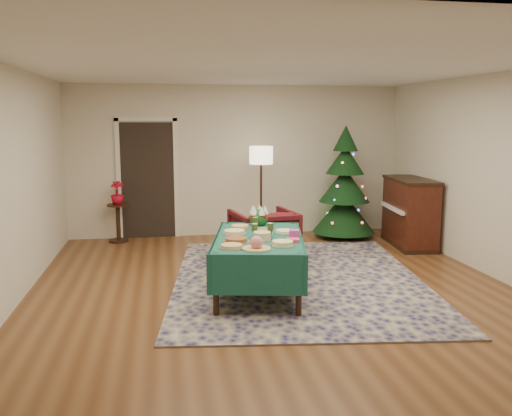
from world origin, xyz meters
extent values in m
plane|color=#593319|center=(0.00, 0.00, 0.00)|extent=(7.00, 7.00, 0.00)
plane|color=white|center=(0.00, 0.00, 2.70)|extent=(7.00, 7.00, 0.00)
plane|color=beige|center=(0.00, 3.50, 1.35)|extent=(6.00, 0.00, 6.00)
plane|color=beige|center=(0.00, -3.50, 1.35)|extent=(6.00, 0.00, 6.00)
plane|color=beige|center=(-3.00, 0.00, 1.35)|extent=(0.00, 7.00, 7.00)
plane|color=beige|center=(3.00, 0.00, 1.35)|extent=(0.00, 7.00, 7.00)
cube|color=black|center=(-1.60, 3.48, 1.02)|extent=(0.92, 0.02, 2.04)
cube|color=silver|center=(-2.10, 3.48, 1.05)|extent=(0.08, 0.04, 2.14)
cube|color=silver|center=(-1.10, 3.48, 1.05)|extent=(0.08, 0.04, 2.14)
cube|color=silver|center=(-1.60, 3.48, 2.10)|extent=(1.08, 0.04, 0.08)
cube|color=#121345|center=(0.40, 0.49, 0.01)|extent=(3.69, 4.56, 0.02)
cylinder|color=black|center=(-0.80, -0.68, 0.35)|extent=(0.07, 0.07, 0.70)
cylinder|color=black|center=(-0.49, 0.92, 0.35)|extent=(0.07, 0.07, 0.70)
cylinder|color=black|center=(0.07, -0.85, 0.35)|extent=(0.07, 0.07, 0.70)
cylinder|color=black|center=(0.38, 0.76, 0.35)|extent=(0.07, 0.07, 0.70)
cube|color=#164E3F|center=(-0.21, 0.04, 0.69)|extent=(1.35, 1.95, 0.04)
cube|color=#164E3F|center=(-0.04, 0.91, 0.48)|extent=(1.05, 0.23, 0.44)
cube|color=#164E3F|center=(-0.38, -0.83, 0.48)|extent=(1.05, 0.23, 0.44)
cube|color=#164E3F|center=(0.29, -0.06, 0.48)|extent=(0.37, 1.79, 0.44)
cube|color=#164E3F|center=(-0.71, 0.13, 0.48)|extent=(0.37, 1.79, 0.44)
cylinder|color=silver|center=(-0.61, -0.52, 0.71)|extent=(0.28, 0.28, 0.01)
cylinder|color=tan|center=(-0.61, -0.52, 0.73)|extent=(0.23, 0.23, 0.03)
cylinder|color=silver|center=(-0.35, -0.62, 0.71)|extent=(0.32, 0.32, 0.01)
sphere|color=#CC727A|center=(-0.35, -0.62, 0.79)|extent=(0.14, 0.14, 0.14)
cylinder|color=silver|center=(-0.04, -0.50, 0.71)|extent=(0.27, 0.27, 0.01)
cylinder|color=#D8D172|center=(-0.04, -0.50, 0.74)|extent=(0.23, 0.23, 0.05)
cylinder|color=silver|center=(-0.52, -0.21, 0.71)|extent=(0.30, 0.30, 0.01)
cylinder|color=brown|center=(-0.52, -0.21, 0.73)|extent=(0.25, 0.25, 0.04)
cylinder|color=silver|center=(-0.21, -0.17, 0.71)|extent=(0.24, 0.24, 0.01)
cylinder|color=tan|center=(-0.21, -0.17, 0.76)|extent=(0.21, 0.21, 0.08)
cylinder|color=silver|center=(-0.48, 0.21, 0.71)|extent=(0.30, 0.30, 0.01)
cylinder|color=#D8BF7F|center=(-0.48, 0.21, 0.73)|extent=(0.26, 0.26, 0.04)
cylinder|color=silver|center=(-0.14, 0.15, 0.71)|extent=(0.24, 0.24, 0.01)
cylinder|color=maroon|center=(-0.14, 0.15, 0.74)|extent=(0.20, 0.20, 0.06)
cylinder|color=silver|center=(0.14, 0.17, 0.71)|extent=(0.26, 0.26, 0.01)
cylinder|color=#F2EACC|center=(0.14, 0.17, 0.73)|extent=(0.22, 0.22, 0.03)
cylinder|color=silver|center=(-0.36, 0.57, 0.71)|extent=(0.27, 0.27, 0.01)
cylinder|color=tan|center=(-0.36, 0.57, 0.73)|extent=(0.23, 0.23, 0.03)
cone|color=#2D471E|center=(-0.19, 0.42, 0.75)|extent=(0.07, 0.07, 0.08)
cylinder|color=#2D471E|center=(-0.19, 0.42, 0.83)|extent=(0.08, 0.08, 0.08)
cone|color=#2D471E|center=(-0.07, 0.01, 0.75)|extent=(0.07, 0.07, 0.08)
cylinder|color=#2D471E|center=(-0.07, 0.01, 0.83)|extent=(0.08, 0.08, 0.08)
cone|color=#2D471E|center=(-0.27, 0.00, 0.75)|extent=(0.07, 0.07, 0.08)
cylinder|color=#2D471E|center=(-0.27, 0.00, 0.83)|extent=(0.08, 0.08, 0.08)
cube|color=#DC3D60|center=(0.13, -0.31, 0.72)|extent=(0.17, 0.17, 0.04)
cube|color=#DA3CA9|center=(0.19, -0.10, 0.75)|extent=(0.13, 0.13, 0.09)
sphere|color=#1E4C1E|center=(-0.09, 0.73, 0.80)|extent=(0.24, 0.24, 0.24)
cone|color=white|center=(0.00, 0.73, 0.91)|extent=(0.09, 0.09, 0.11)
cone|color=white|center=(-0.06, 0.81, 0.91)|extent=(0.09, 0.09, 0.11)
cone|color=white|center=(-0.16, 0.78, 0.91)|extent=(0.09, 0.09, 0.11)
cone|color=white|center=(-0.16, 0.68, 0.91)|extent=(0.09, 0.09, 0.11)
cone|color=white|center=(-0.06, 0.65, 0.91)|extent=(0.09, 0.09, 0.11)
sphere|color=#B20C0F|center=(0.00, 0.79, 0.84)|extent=(0.07, 0.07, 0.07)
sphere|color=#B20C0F|center=(-0.15, 0.82, 0.84)|extent=(0.07, 0.07, 0.07)
sphere|color=#B20C0F|center=(-0.17, 0.67, 0.84)|extent=(0.07, 0.07, 0.07)
sphere|color=#B20C0F|center=(-0.03, 0.65, 0.84)|extent=(0.07, 0.07, 0.07)
imported|color=#4B1014|center=(0.10, 1.40, 0.44)|extent=(0.99, 0.94, 0.88)
cylinder|color=#A57F3F|center=(0.32, 2.84, 0.01)|extent=(0.28, 0.28, 0.03)
cylinder|color=black|center=(0.32, 2.84, 0.75)|extent=(0.04, 0.04, 1.49)
cylinder|color=#FFEABF|center=(0.32, 2.84, 1.49)|extent=(0.40, 0.40, 0.30)
cylinder|color=black|center=(-2.11, 3.20, 0.02)|extent=(0.33, 0.33, 0.04)
cylinder|color=black|center=(-2.11, 3.20, 0.32)|extent=(0.07, 0.07, 0.60)
cylinder|color=black|center=(-2.11, 3.20, 0.64)|extent=(0.37, 0.37, 0.03)
imported|color=#B40C22|center=(-2.11, 3.20, 0.77)|extent=(0.22, 0.40, 0.22)
cylinder|color=black|center=(1.84, 2.90, 0.08)|extent=(0.12, 0.12, 0.16)
cone|color=black|center=(1.84, 2.90, 0.45)|extent=(1.31, 1.31, 0.70)
cone|color=black|center=(1.84, 2.90, 0.94)|extent=(1.07, 1.07, 0.60)
cone|color=black|center=(1.84, 2.90, 1.39)|extent=(0.81, 0.81, 0.50)
cone|color=black|center=(1.84, 2.90, 1.77)|extent=(0.52, 0.52, 0.45)
cube|color=black|center=(2.71, 2.09, 0.04)|extent=(0.69, 1.34, 0.07)
cube|color=#36120D|center=(2.71, 2.09, 0.56)|extent=(0.67, 1.32, 1.05)
cube|color=black|center=(2.71, 2.09, 1.11)|extent=(0.71, 1.36, 0.05)
cube|color=white|center=(2.44, 2.12, 0.64)|extent=(0.22, 1.10, 0.05)
camera|label=1|loc=(-1.31, -6.23, 2.10)|focal=38.00mm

